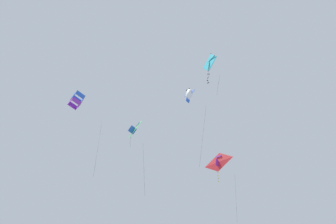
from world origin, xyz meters
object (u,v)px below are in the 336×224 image
kite_delta_low_drifter (135,129)px  kite_box_mid_left (77,101)px  kite_delta_highest (218,162)px  kite_fish_upper_right (189,94)px  kite_diamond_near_left (210,63)px

kite_delta_low_drifter → kite_box_mid_left: kite_delta_low_drifter is taller
kite_delta_highest → kite_fish_upper_right: bearing=111.0°
kite_box_mid_left → kite_diamond_near_left: bearing=-131.6°
kite_delta_low_drifter → kite_diamond_near_left: size_ratio=1.49×
kite_delta_low_drifter → kite_fish_upper_right: (-3.11, -4.35, 2.62)m
kite_fish_upper_right → kite_delta_highest: kite_fish_upper_right is taller
kite_fish_upper_right → kite_box_mid_left: kite_fish_upper_right is taller
kite_delta_highest → kite_delta_low_drifter: bearing=80.4°
kite_diamond_near_left → kite_delta_highest: bearing=-48.1°
kite_delta_low_drifter → kite_box_mid_left: 6.66m
kite_diamond_near_left → kite_delta_low_drifter: bearing=5.6°
kite_box_mid_left → kite_diamond_near_left: 11.55m
kite_delta_highest → kite_diamond_near_left: 13.24m
kite_fish_upper_right → kite_box_mid_left: (-0.45, 9.98, -2.74)m
kite_fish_upper_right → kite_diamond_near_left: kite_diamond_near_left is taller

